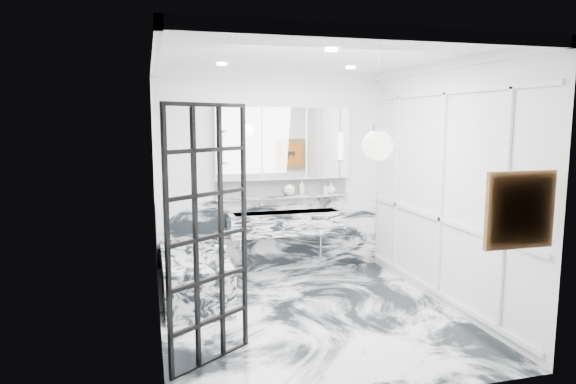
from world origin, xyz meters
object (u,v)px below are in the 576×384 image
object	(u,v)px
mirror_cabinet	(283,143)
bathtub	(195,276)
trough_sink	(286,223)
crittall_door	(209,237)

from	to	relation	value
mirror_cabinet	bathtub	bearing A→B (deg)	-147.94
trough_sink	bathtub	bearing A→B (deg)	-153.52
crittall_door	trough_sink	distance (m)	2.73
crittall_door	trough_sink	xyz separation A→B (m)	(1.33, 2.35, -0.41)
trough_sink	mirror_cabinet	distance (m)	1.10
bathtub	mirror_cabinet	bearing A→B (deg)	32.06
crittall_door	bathtub	world-z (taller)	crittall_door
trough_sink	bathtub	world-z (taller)	trough_sink
crittall_door	bathtub	bearing A→B (deg)	54.44
trough_sink	bathtub	xyz separation A→B (m)	(-1.33, -0.66, -0.45)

